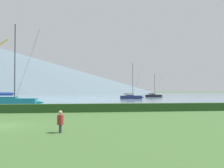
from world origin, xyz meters
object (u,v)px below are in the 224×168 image
sailboat_slip_6 (154,96)px  person_seated_viewer (60,120)px  sailboat_slip_5 (131,97)px  sailboat_slip_4 (11,101)px

sailboat_slip_6 → person_seated_viewer: sailboat_slip_6 is taller
person_seated_viewer → sailboat_slip_6: bearing=61.2°
sailboat_slip_5 → person_seated_viewer: 62.50m
sailboat_slip_4 → sailboat_slip_6: bearing=56.3°
sailboat_slip_4 → person_seated_viewer: bearing=-70.1°
sailboat_slip_4 → sailboat_slip_5: sailboat_slip_4 is taller
sailboat_slip_5 → sailboat_slip_6: size_ratio=1.24×
sailboat_slip_4 → sailboat_slip_6: (38.18, 52.87, -0.21)m
sailboat_slip_6 → sailboat_slip_4: bearing=-115.3°
sailboat_slip_4 → sailboat_slip_5: (25.69, 33.57, -0.16)m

